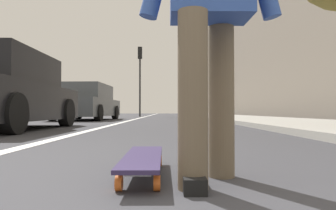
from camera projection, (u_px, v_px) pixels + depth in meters
The scene contains 7 objects.
ground_plane at pixel (164, 122), 10.47m from camera, with size 80.00×80.00×0.00m, color #38383D.
lane_stripe_white at pixel (146, 117), 20.47m from camera, with size 52.00×0.16×0.01m, color silver.
sidewalk_curb at pixel (223, 116), 18.49m from camera, with size 52.00×3.20×0.11m, color #9E9B93.
building_facade at pixel (255, 48), 22.61m from camera, with size 40.00×1.20×10.28m, color gray.
skateboard at pixel (143, 159), 1.65m from camera, with size 0.84×0.21×0.11m.
parked_car_mid at pixel (87, 103), 12.51m from camera, with size 4.60×2.11×1.47m.
traffic_light at pixel (140, 69), 20.48m from camera, with size 0.33×0.28×4.74m.
Camera 1 is at (-0.48, -0.08, 0.36)m, focal length 32.24 mm.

